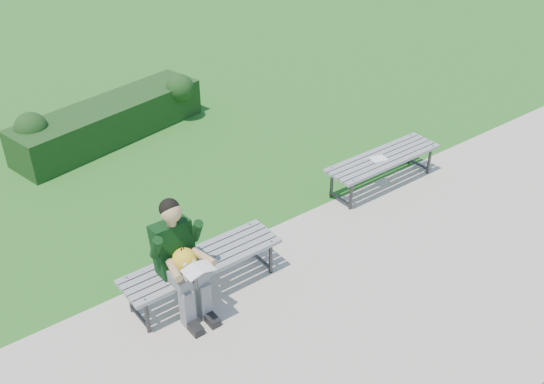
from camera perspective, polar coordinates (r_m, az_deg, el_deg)
name	(u,v)px	position (r m, az deg, el deg)	size (l,w,h in m)	color
ground	(257,235)	(7.65, -1.42, -4.10)	(80.00, 80.00, 0.00)	#206815
walkway	(354,313)	(6.63, 7.69, -11.20)	(30.00, 3.50, 0.02)	beige
hedge	(109,119)	(10.10, -15.05, 6.62)	(3.33, 1.48, 0.82)	#183A11
bench_left	(202,263)	(6.60, -6.59, -6.65)	(1.80, 0.50, 0.46)	gray
bench_right	(383,160)	(8.56, 10.44, 2.97)	(1.80, 0.50, 0.46)	gray
seated_boy	(180,256)	(6.24, -8.65, -5.99)	(0.56, 0.76, 1.31)	gray
paper_sheet	(379,159)	(8.47, 10.01, 3.11)	(0.25, 0.21, 0.01)	white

